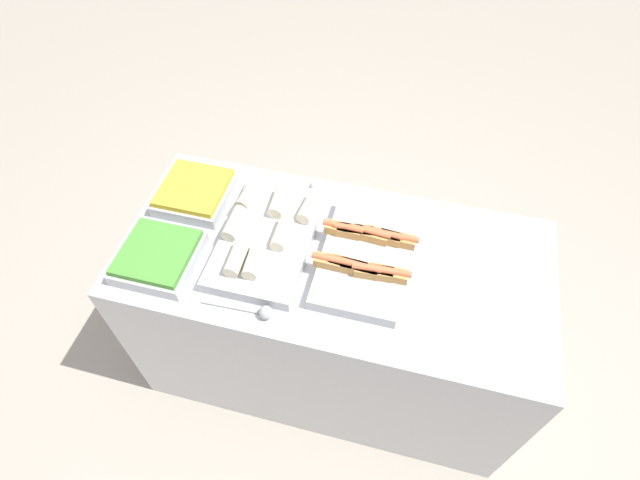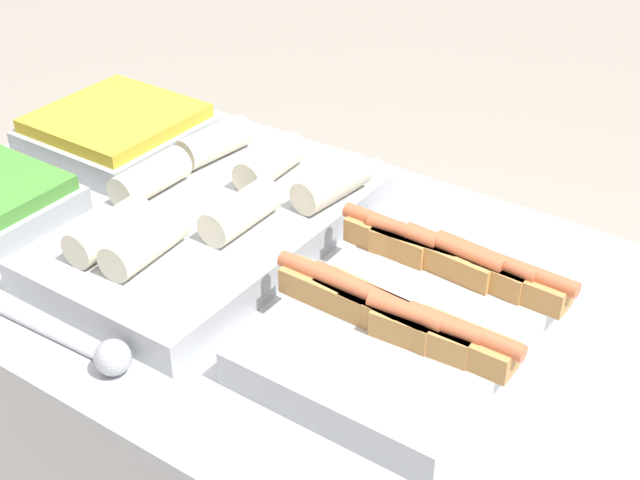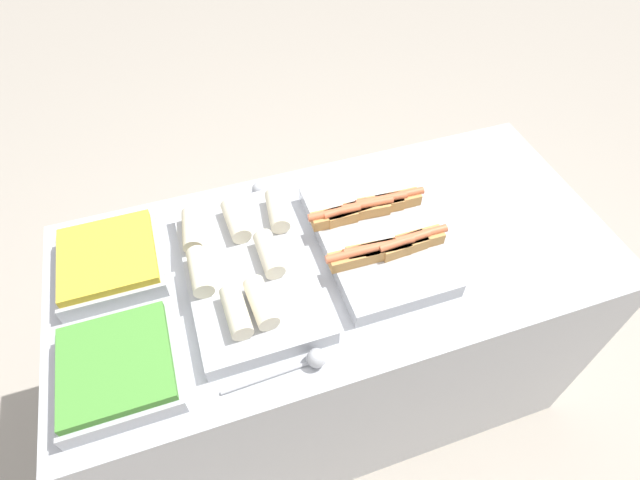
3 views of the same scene
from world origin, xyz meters
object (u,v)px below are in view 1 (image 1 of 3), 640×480
at_px(serving_spoon_near, 260,312).
at_px(serving_spoon_far, 309,187).
at_px(tray_side_front, 158,257).
at_px(tray_side_back, 195,192).
at_px(tray_hotdogs, 365,256).
at_px(tray_wraps, 267,235).

bearing_deg(serving_spoon_near, serving_spoon_far, 89.31).
bearing_deg(tray_side_front, tray_side_back, 90.00).
distance_m(tray_hotdogs, tray_wraps, 0.37).
bearing_deg(tray_side_back, tray_side_front, -90.00).
bearing_deg(tray_hotdogs, tray_side_back, 168.59).
bearing_deg(tray_side_back, tray_wraps, -21.97).
bearing_deg(serving_spoon_far, tray_wraps, -105.77).
relative_size(tray_side_back, serving_spoon_far, 0.99).
height_order(tray_wraps, serving_spoon_far, tray_wraps).
height_order(tray_hotdogs, tray_side_front, tray_hotdogs).
height_order(tray_hotdogs, serving_spoon_near, tray_hotdogs).
xyz_separation_m(tray_wraps, tray_side_front, (-0.35, -0.19, -0.00)).
distance_m(tray_side_back, serving_spoon_far, 0.46).
xyz_separation_m(tray_hotdogs, tray_side_back, (-0.72, 0.14, -0.00)).
xyz_separation_m(tray_side_front, tray_side_back, (0.00, 0.33, 0.00)).
xyz_separation_m(tray_side_front, serving_spoon_near, (0.42, -0.12, -0.02)).
bearing_deg(serving_spoon_near, tray_wraps, 103.99).
bearing_deg(tray_side_back, serving_spoon_far, 19.80).
xyz_separation_m(tray_wraps, serving_spoon_far, (0.08, 0.29, -0.02)).
relative_size(tray_wraps, tray_side_back, 1.94).
height_order(tray_wraps, tray_side_front, tray_wraps).
height_order(tray_side_back, serving_spoon_far, tray_side_back).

